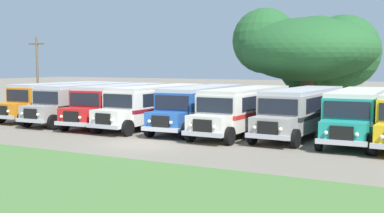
# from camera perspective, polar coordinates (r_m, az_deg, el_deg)

# --- Properties ---
(ground_plane) EXTENTS (220.00, 220.00, 0.00)m
(ground_plane) POSITION_cam_1_polar(r_m,az_deg,el_deg) (26.55, -6.14, -4.40)
(ground_plane) COLOR slate
(foreground_grass_strip) EXTENTS (80.00, 9.59, 0.01)m
(foreground_grass_strip) POSITION_cam_1_polar(r_m,az_deg,el_deg) (20.36, -19.82, -7.51)
(foreground_grass_strip) COLOR #4C7538
(foreground_grass_strip) RESTS_ON ground_plane
(parked_bus_slot_0) EXTENTS (2.82, 10.86, 2.82)m
(parked_bus_slot_0) POSITION_cam_1_polar(r_m,az_deg,el_deg) (40.65, -15.10, 0.93)
(parked_bus_slot_0) COLOR orange
(parked_bus_slot_0) RESTS_ON ground_plane
(parked_bus_slot_1) EXTENTS (2.94, 10.87, 2.82)m
(parked_bus_slot_1) POSITION_cam_1_polar(r_m,az_deg,el_deg) (37.90, -12.23, 0.71)
(parked_bus_slot_1) COLOR #9E9993
(parked_bus_slot_1) RESTS_ON ground_plane
(parked_bus_slot_2) EXTENTS (3.45, 10.96, 2.82)m
(parked_bus_slot_2) POSITION_cam_1_polar(r_m,az_deg,el_deg) (35.78, -8.34, 0.52)
(parked_bus_slot_2) COLOR red
(parked_bus_slot_2) RESTS_ON ground_plane
(parked_bus_slot_3) EXTENTS (2.87, 10.86, 2.82)m
(parked_bus_slot_3) POSITION_cam_1_polar(r_m,az_deg,el_deg) (33.97, -4.15, 0.33)
(parked_bus_slot_3) COLOR silver
(parked_bus_slot_3) RESTS_ON ground_plane
(parked_bus_slot_4) EXTENTS (3.19, 10.91, 2.82)m
(parked_bus_slot_4) POSITION_cam_1_polar(r_m,az_deg,el_deg) (32.72, 1.17, 0.17)
(parked_bus_slot_4) COLOR #23519E
(parked_bus_slot_4) RESTS_ON ground_plane
(parked_bus_slot_5) EXTENTS (2.80, 10.85, 2.82)m
(parked_bus_slot_5) POSITION_cam_1_polar(r_m,az_deg,el_deg) (30.84, 6.25, -0.15)
(parked_bus_slot_5) COLOR silver
(parked_bus_slot_5) RESTS_ON ground_plane
(parked_bus_slot_6) EXTENTS (2.97, 10.88, 2.82)m
(parked_bus_slot_6) POSITION_cam_1_polar(r_m,az_deg,el_deg) (30.47, 12.82, -0.30)
(parked_bus_slot_6) COLOR #9E9993
(parked_bus_slot_6) RESTS_ON ground_plane
(parked_bus_slot_7) EXTENTS (3.07, 10.89, 2.82)m
(parked_bus_slot_7) POSITION_cam_1_polar(r_m,az_deg,el_deg) (29.62, 18.84, -0.59)
(parked_bus_slot_7) COLOR teal
(parked_bus_slot_7) RESTS_ON ground_plane
(broad_shade_tree) EXTENTS (11.38, 12.02, 8.86)m
(broad_shade_tree) POSITION_cam_1_polar(r_m,az_deg,el_deg) (40.98, 13.72, 6.30)
(broad_shade_tree) COLOR brown
(broad_shade_tree) RESTS_ON ground_plane
(utility_pole) EXTENTS (1.80, 0.20, 6.69)m
(utility_pole) POSITION_cam_1_polar(r_m,az_deg,el_deg) (44.88, -17.61, 3.79)
(utility_pole) COLOR brown
(utility_pole) RESTS_ON ground_plane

